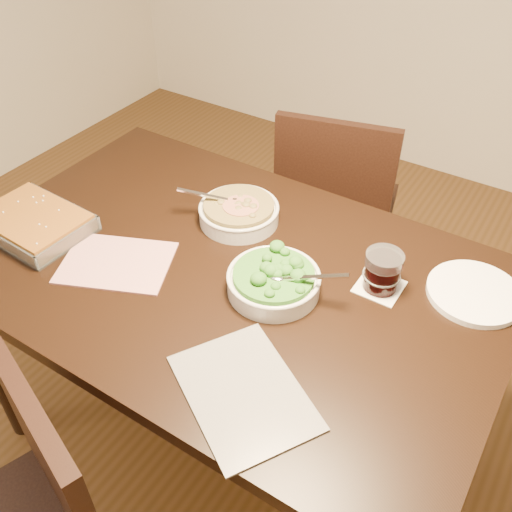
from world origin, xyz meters
TOP-DOWN VIEW (x-y plane):
  - ground at (0.00, 0.00)m, footprint 4.00×4.00m
  - table at (0.00, 0.00)m, footprint 1.40×0.90m
  - magazine_a at (-0.25, -0.14)m, footprint 0.33×0.30m
  - magazine_b at (0.25, -0.30)m, footprint 0.38×0.35m
  - coaster at (0.36, 0.14)m, footprint 0.11×0.11m
  - stew_bowl at (-0.08, 0.18)m, footprint 0.23×0.23m
  - broccoli_bowl at (0.15, -0.01)m, footprint 0.25×0.23m
  - baking_dish at (-0.53, -0.16)m, footprint 0.30×0.23m
  - wine_tumbler at (0.36, 0.14)m, footprint 0.09×0.09m
  - dinner_plate at (0.56, 0.24)m, footprint 0.23×0.23m
  - chair_far at (-0.04, 0.75)m, footprint 0.50×0.50m

SIDE VIEW (x-z plane):
  - ground at x=0.00m, z-range 0.00..0.00m
  - chair_far at x=-0.04m, z-range 0.05..0.93m
  - table at x=0.00m, z-range 0.28..1.03m
  - coaster at x=0.36m, z-range 0.75..0.75m
  - magazine_b at x=0.25m, z-range 0.75..0.76m
  - magazine_a at x=-0.25m, z-range 0.75..0.76m
  - dinner_plate at x=0.56m, z-range 0.75..0.77m
  - baking_dish at x=-0.53m, z-range 0.75..0.80m
  - stew_bowl at x=-0.08m, z-range 0.74..0.82m
  - broccoli_bowl at x=0.15m, z-range 0.74..0.83m
  - wine_tumbler at x=0.36m, z-range 0.76..0.86m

